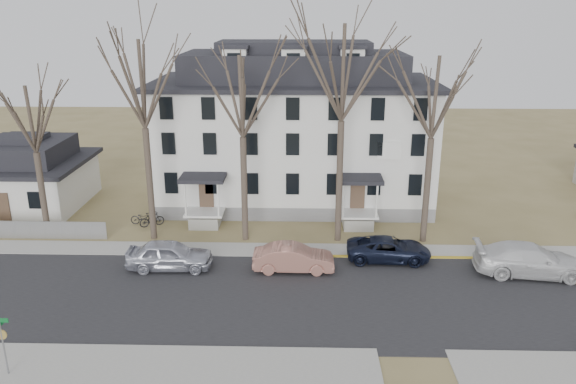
{
  "coord_description": "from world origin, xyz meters",
  "views": [
    {
      "loc": [
        -1.35,
        -23.88,
        14.38
      ],
      "look_at": [
        -2.21,
        9.0,
        3.51
      ],
      "focal_mm": 35.0,
      "sensor_mm": 36.0,
      "label": 1
    }
  ],
  "objects_px": {
    "small_house": "(28,177)",
    "tree_center": "(343,66)",
    "boarding_house": "(294,132)",
    "car_silver": "(170,256)",
    "tree_mid_left": "(242,91)",
    "tree_bungalow": "(31,114)",
    "tree_far_left": "(141,78)",
    "car_tan": "(294,259)",
    "car_navy": "(389,250)",
    "street_sign": "(2,338)",
    "bicycle_left": "(144,218)",
    "car_white": "(530,260)",
    "bicycle_right": "(152,220)",
    "tree_mid_right": "(435,92)"
  },
  "relations": [
    {
      "from": "car_navy",
      "to": "bicycle_right",
      "type": "height_order",
      "value": "car_navy"
    },
    {
      "from": "small_house",
      "to": "tree_mid_left",
      "type": "height_order",
      "value": "tree_mid_left"
    },
    {
      "from": "bicycle_right",
      "to": "car_white",
      "type": "bearing_deg",
      "value": -134.3
    },
    {
      "from": "bicycle_left",
      "to": "bicycle_right",
      "type": "relative_size",
      "value": 1.09
    },
    {
      "from": "small_house",
      "to": "car_navy",
      "type": "distance_m",
      "value": 27.47
    },
    {
      "from": "tree_center",
      "to": "car_tan",
      "type": "relative_size",
      "value": 3.19
    },
    {
      "from": "bicycle_right",
      "to": "tree_mid_right",
      "type": "bearing_deg",
      "value": -124.39
    },
    {
      "from": "small_house",
      "to": "tree_far_left",
      "type": "height_order",
      "value": "tree_far_left"
    },
    {
      "from": "boarding_house",
      "to": "car_silver",
      "type": "relative_size",
      "value": 4.24
    },
    {
      "from": "tree_far_left",
      "to": "street_sign",
      "type": "xyz_separation_m",
      "value": [
        -2.34,
        -14.46,
        -8.59
      ]
    },
    {
      "from": "tree_mid_left",
      "to": "small_house",
      "type": "bearing_deg",
      "value": 159.97
    },
    {
      "from": "car_silver",
      "to": "bicycle_left",
      "type": "height_order",
      "value": "car_silver"
    },
    {
      "from": "bicycle_left",
      "to": "street_sign",
      "type": "bearing_deg",
      "value": 178.35
    },
    {
      "from": "car_silver",
      "to": "bicycle_left",
      "type": "relative_size",
      "value": 2.65
    },
    {
      "from": "bicycle_left",
      "to": "bicycle_right",
      "type": "bearing_deg",
      "value": -115.1
    },
    {
      "from": "tree_far_left",
      "to": "car_tan",
      "type": "xyz_separation_m",
      "value": [
        9.21,
        -4.56,
        -9.58
      ]
    },
    {
      "from": "small_house",
      "to": "car_white",
      "type": "bearing_deg",
      "value": -18.03
    },
    {
      "from": "tree_center",
      "to": "car_silver",
      "type": "xyz_separation_m",
      "value": [
        -9.9,
        -4.5,
        -10.25
      ]
    },
    {
      "from": "tree_mid_left",
      "to": "tree_bungalow",
      "type": "xyz_separation_m",
      "value": [
        -13.0,
        0.0,
        -1.48
      ]
    },
    {
      "from": "street_sign",
      "to": "tree_bungalow",
      "type": "bearing_deg",
      "value": 108.19
    },
    {
      "from": "car_silver",
      "to": "car_navy",
      "type": "distance_m",
      "value": 12.82
    },
    {
      "from": "tree_center",
      "to": "tree_far_left",
      "type": "bearing_deg",
      "value": 180.0
    },
    {
      "from": "boarding_house",
      "to": "car_navy",
      "type": "xyz_separation_m",
      "value": [
        5.83,
        -11.17,
        -4.69
      ]
    },
    {
      "from": "car_tan",
      "to": "car_white",
      "type": "relative_size",
      "value": 0.76
    },
    {
      "from": "small_house",
      "to": "car_navy",
      "type": "relative_size",
      "value": 1.75
    },
    {
      "from": "boarding_house",
      "to": "car_silver",
      "type": "distance_m",
      "value": 15.11
    },
    {
      "from": "tree_center",
      "to": "car_silver",
      "type": "relative_size",
      "value": 3.0
    },
    {
      "from": "tree_bungalow",
      "to": "tree_far_left",
      "type": "bearing_deg",
      "value": 0.0
    },
    {
      "from": "tree_mid_left",
      "to": "car_white",
      "type": "height_order",
      "value": "tree_mid_left"
    },
    {
      "from": "bicycle_right",
      "to": "tree_center",
      "type": "bearing_deg",
      "value": -127.02
    },
    {
      "from": "boarding_house",
      "to": "car_navy",
      "type": "distance_m",
      "value": 13.44
    },
    {
      "from": "car_navy",
      "to": "street_sign",
      "type": "distance_m",
      "value": 20.66
    },
    {
      "from": "small_house",
      "to": "car_navy",
      "type": "height_order",
      "value": "small_house"
    },
    {
      "from": "car_silver",
      "to": "street_sign",
      "type": "height_order",
      "value": "street_sign"
    },
    {
      "from": "car_silver",
      "to": "car_navy",
      "type": "height_order",
      "value": "car_silver"
    },
    {
      "from": "tree_mid_left",
      "to": "tree_bungalow",
      "type": "relative_size",
      "value": 1.18
    },
    {
      "from": "car_navy",
      "to": "bicycle_left",
      "type": "relative_size",
      "value": 2.68
    },
    {
      "from": "boarding_house",
      "to": "small_house",
      "type": "relative_size",
      "value": 2.39
    },
    {
      "from": "tree_center",
      "to": "bicycle_left",
      "type": "xyz_separation_m",
      "value": [
        -13.27,
        2.28,
        -10.6
      ]
    },
    {
      "from": "street_sign",
      "to": "tree_mid_left",
      "type": "bearing_deg",
      "value": 60.36
    },
    {
      "from": "small_house",
      "to": "street_sign",
      "type": "distance_m",
      "value": 22.41
    },
    {
      "from": "tree_mid_left",
      "to": "car_white",
      "type": "relative_size",
      "value": 2.1
    },
    {
      "from": "small_house",
      "to": "tree_center",
      "type": "bearing_deg",
      "value": -15.08
    },
    {
      "from": "boarding_house",
      "to": "tree_center",
      "type": "xyz_separation_m",
      "value": [
        3.0,
        -8.15,
        5.71
      ]
    },
    {
      "from": "car_silver",
      "to": "tree_center",
      "type": "bearing_deg",
      "value": -66.84
    },
    {
      "from": "boarding_house",
      "to": "tree_bungalow",
      "type": "distance_m",
      "value": 18.17
    },
    {
      "from": "tree_far_left",
      "to": "tree_center",
      "type": "height_order",
      "value": "tree_center"
    },
    {
      "from": "car_tan",
      "to": "tree_far_left",
      "type": "bearing_deg",
      "value": 63.88
    },
    {
      "from": "tree_mid_right",
      "to": "bicycle_left",
      "type": "height_order",
      "value": "tree_mid_right"
    },
    {
      "from": "car_silver",
      "to": "car_navy",
      "type": "xyz_separation_m",
      "value": [
        12.73,
        1.49,
        -0.15
      ]
    }
  ]
}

